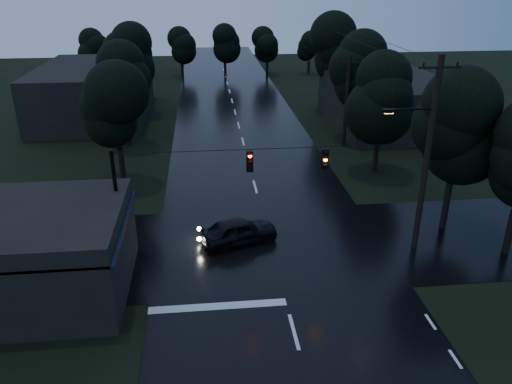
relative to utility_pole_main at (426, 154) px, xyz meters
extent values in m
cube|color=black|center=(-7.41, 19.00, -5.26)|extent=(12.00, 120.00, 0.02)
cube|color=black|center=(-7.41, 1.00, -5.26)|extent=(60.00, 9.00, 0.02)
cube|color=black|center=(-17.41, -2.00, -2.06)|extent=(6.00, 7.00, 0.12)
cube|color=black|center=(-14.41, -2.00, -2.06)|extent=(0.30, 7.00, 0.15)
cylinder|color=black|center=(-14.61, -5.00, -3.76)|extent=(0.10, 0.10, 3.00)
cylinder|color=black|center=(-14.61, 1.00, -3.76)|extent=(0.10, 0.10, 3.00)
cube|color=#E7B05C|center=(-14.46, -3.50, -2.76)|extent=(0.06, 1.60, 0.50)
cube|color=#E7B05C|center=(-14.46, -0.80, -2.76)|extent=(0.06, 1.20, 0.50)
cube|color=black|center=(6.59, 23.00, -3.06)|extent=(10.00, 14.00, 4.40)
cube|color=black|center=(-21.41, 29.00, -2.76)|extent=(10.00, 16.00, 5.00)
cylinder|color=black|center=(0.09, 0.00, -0.26)|extent=(0.30, 0.30, 10.00)
cube|color=black|center=(0.09, 0.00, 4.14)|extent=(2.00, 0.12, 0.12)
cylinder|color=black|center=(-1.01, 0.00, 2.24)|extent=(2.20, 0.10, 0.10)
cube|color=black|center=(-2.11, 0.00, 2.19)|extent=(0.60, 0.25, 0.18)
cube|color=#FFB266|center=(-2.11, 0.00, 2.09)|extent=(0.45, 0.18, 0.03)
cylinder|color=black|center=(0.89, 17.00, -1.51)|extent=(0.30, 0.30, 7.50)
cube|color=black|center=(0.89, 17.00, 1.64)|extent=(2.00, 0.12, 0.12)
cylinder|color=black|center=(-14.91, 0.00, -2.26)|extent=(0.18, 0.18, 6.00)
cylinder|color=black|center=(-7.41, 0.00, 0.54)|extent=(15.00, 0.03, 0.03)
cube|color=black|center=(-8.61, 0.00, -0.06)|extent=(0.32, 0.25, 1.00)
sphere|color=#FF0C07|center=(-8.61, -0.15, -0.06)|extent=(0.18, 0.18, 0.18)
cube|color=black|center=(-5.01, 0.00, -0.06)|extent=(0.32, 0.25, 1.00)
sphere|color=orange|center=(-5.01, -0.15, -0.06)|extent=(0.18, 0.18, 0.18)
cylinder|color=black|center=(2.59, 2.00, -3.86)|extent=(0.36, 0.36, 2.80)
sphere|color=black|center=(2.59, 2.00, -0.46)|extent=(4.48, 4.48, 4.48)
sphere|color=black|center=(2.59, 2.00, 0.74)|extent=(4.48, 4.48, 4.48)
sphere|color=black|center=(2.59, 2.00, 1.94)|extent=(4.48, 4.48, 4.48)
cylinder|color=black|center=(4.59, -1.00, -4.03)|extent=(0.36, 0.36, 2.45)
cylinder|color=black|center=(-16.41, 11.00, -4.03)|extent=(0.36, 0.36, 2.45)
sphere|color=black|center=(-16.41, 11.00, -1.06)|extent=(3.92, 3.92, 3.92)
sphere|color=black|center=(-16.41, 11.00, -0.01)|extent=(3.92, 3.92, 3.92)
sphere|color=black|center=(-16.41, 11.00, 1.04)|extent=(3.92, 3.92, 3.92)
cylinder|color=black|center=(-17.01, 19.00, -3.95)|extent=(0.36, 0.36, 2.62)
sphere|color=black|center=(-17.01, 19.00, -0.76)|extent=(4.20, 4.20, 4.20)
sphere|color=black|center=(-17.01, 19.00, 0.37)|extent=(4.20, 4.20, 4.20)
sphere|color=black|center=(-17.01, 19.00, 1.49)|extent=(4.20, 4.20, 4.20)
cylinder|color=black|center=(-17.61, 29.00, -3.86)|extent=(0.36, 0.36, 2.80)
sphere|color=black|center=(-17.61, 29.00, -0.46)|extent=(4.48, 4.48, 4.48)
sphere|color=black|center=(-17.61, 29.00, 0.74)|extent=(4.48, 4.48, 4.48)
sphere|color=black|center=(-17.61, 29.00, 1.94)|extent=(4.48, 4.48, 4.48)
cylinder|color=black|center=(1.59, 11.00, -3.95)|extent=(0.36, 0.36, 2.62)
sphere|color=black|center=(1.59, 11.00, -0.76)|extent=(4.20, 4.20, 4.20)
sphere|color=black|center=(1.59, 11.00, 0.37)|extent=(4.20, 4.20, 4.20)
sphere|color=black|center=(1.59, 11.00, 1.49)|extent=(4.20, 4.20, 4.20)
cylinder|color=black|center=(2.19, 19.00, -3.86)|extent=(0.36, 0.36, 2.80)
sphere|color=black|center=(2.19, 19.00, -0.46)|extent=(4.48, 4.48, 4.48)
sphere|color=black|center=(2.19, 19.00, 0.74)|extent=(4.48, 4.48, 4.48)
sphere|color=black|center=(2.19, 19.00, 1.94)|extent=(4.48, 4.48, 4.48)
cylinder|color=black|center=(2.79, 29.00, -3.77)|extent=(0.36, 0.36, 2.97)
sphere|color=black|center=(2.79, 29.00, -0.16)|extent=(4.76, 4.76, 4.76)
sphere|color=black|center=(2.79, 29.00, 1.12)|extent=(4.76, 4.76, 4.76)
sphere|color=black|center=(2.79, 29.00, 2.39)|extent=(4.76, 4.76, 4.76)
imported|color=black|center=(-9.07, 1.55, -4.55)|extent=(4.46, 2.85, 1.41)
camera|label=1|loc=(-10.66, -21.93, 8.06)|focal=35.00mm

